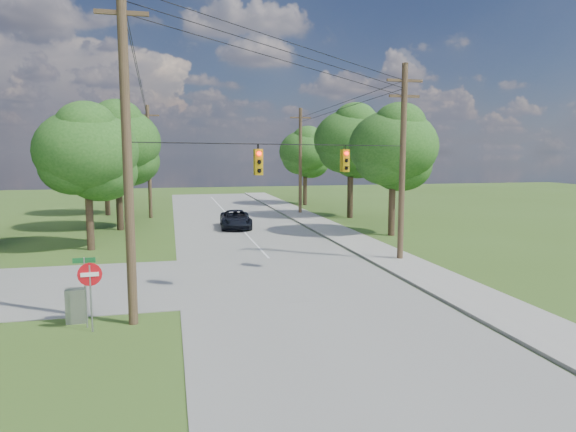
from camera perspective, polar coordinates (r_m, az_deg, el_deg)
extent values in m
plane|color=#3C591D|center=(18.68, -2.36, -11.22)|extent=(140.00, 140.00, 0.00)
cube|color=gray|center=(23.77, 0.17, -7.16)|extent=(10.00, 100.00, 0.03)
cube|color=#9A9990|center=(26.07, 14.75, -6.01)|extent=(2.60, 100.00, 0.12)
cylinder|color=brown|center=(17.88, -17.47, 7.20)|extent=(0.32, 0.32, 12.00)
cube|color=brown|center=(18.43, -18.00, 20.68)|extent=(1.70, 0.12, 0.14)
cylinder|color=brown|center=(28.19, 12.60, 5.67)|extent=(0.32, 0.32, 10.50)
cube|color=brown|center=(28.43, 12.84, 14.47)|extent=(2.00, 0.12, 0.14)
cube|color=brown|center=(28.34, 12.80, 12.86)|extent=(1.70, 0.12, 0.14)
cylinder|color=brown|center=(48.97, 1.38, 6.08)|extent=(0.32, 0.32, 10.00)
cube|color=brown|center=(49.07, 1.40, 10.87)|extent=(2.00, 0.12, 0.14)
cylinder|color=brown|center=(47.47, -15.18, 5.80)|extent=(0.32, 0.32, 10.00)
cube|color=brown|center=(47.58, -15.35, 10.74)|extent=(2.00, 0.12, 0.14)
cylinder|color=black|center=(22.74, 1.05, 18.46)|extent=(13.52, 7.63, 1.53)
cylinder|color=black|center=(22.67, 1.05, 17.47)|extent=(13.52, 7.63, 1.53)
cylinder|color=black|center=(22.60, 1.05, 16.47)|extent=(13.52, 7.63, 1.53)
cylinder|color=black|center=(38.56, 5.55, 12.24)|extent=(0.03, 22.00, 0.53)
cylinder|color=black|center=(32.94, -16.09, 14.21)|extent=(0.43, 29.60, 2.03)
cylinder|color=black|center=(38.53, 5.55, 11.65)|extent=(0.03, 22.00, 0.53)
cylinder|color=black|center=(32.89, -16.06, 13.51)|extent=(0.43, 29.60, 2.03)
cylinder|color=black|center=(22.30, 1.03, 7.95)|extent=(13.52, 7.63, 0.04)
cube|color=#C3970B|center=(20.75, -3.27, 6.00)|extent=(0.32, 0.22, 1.05)
sphere|color=#FF0C05|center=(20.61, -3.21, 6.97)|extent=(0.17, 0.17, 0.17)
cube|color=#C3970B|center=(20.99, -3.39, 6.01)|extent=(0.32, 0.22, 1.05)
sphere|color=#FF0C05|center=(21.12, -3.46, 6.97)|extent=(0.17, 0.17, 0.17)
cube|color=#C3970B|center=(24.42, 6.42, 6.13)|extent=(0.32, 0.22, 1.05)
sphere|color=#FF0C05|center=(24.28, 6.54, 6.95)|extent=(0.17, 0.17, 0.17)
cube|color=#C3970B|center=(24.64, 6.23, 6.14)|extent=(0.32, 0.22, 1.05)
sphere|color=#FF0C05|center=(24.77, 6.13, 6.96)|extent=(0.17, 0.17, 0.17)
cylinder|color=#483524|center=(33.06, -21.14, -0.85)|extent=(0.45, 0.45, 3.15)
ellipsoid|color=#1B4C16|center=(32.78, -21.48, 6.73)|extent=(6.00, 6.00, 4.92)
cylinder|color=#483524|center=(40.81, -18.20, 0.95)|extent=(0.50, 0.50, 3.50)
ellipsoid|color=#1B4C16|center=(40.61, -18.47, 7.77)|extent=(6.40, 6.40, 5.25)
cylinder|color=#483524|center=(50.93, -19.44, 1.95)|extent=(0.48, 0.47, 3.32)
ellipsoid|color=#1B4C16|center=(50.76, -19.66, 7.14)|extent=(6.00, 6.00, 4.92)
cylinder|color=#483524|center=(36.99, 11.45, 0.42)|extent=(0.48, 0.48, 3.32)
ellipsoid|color=#1B4C16|center=(36.75, 11.63, 7.58)|extent=(6.20, 6.20, 5.08)
cylinder|color=#483524|center=(46.38, 6.92, 2.06)|extent=(0.52, 0.52, 3.67)
ellipsoid|color=#1B4C16|center=(46.21, 7.01, 8.36)|extent=(6.60, 6.60, 5.41)
cylinder|color=#483524|center=(57.52, 1.90, 2.81)|extent=(0.45, 0.45, 3.15)
ellipsoid|color=#1B4C16|center=(57.36, 1.92, 7.16)|extent=(5.80, 5.80, 4.76)
imported|color=black|center=(39.87, -5.84, -0.36)|extent=(2.61, 5.10, 1.38)
cube|color=gray|center=(19.45, -22.46, -9.18)|extent=(0.67, 0.48, 1.19)
cylinder|color=gray|center=(18.13, -21.05, -8.57)|extent=(0.06, 0.06, 2.24)
cylinder|color=#B80C15|center=(17.94, -21.16, -6.07)|extent=(0.77, 0.08, 0.77)
cube|color=white|center=(17.91, -21.18, -6.09)|extent=(0.56, 0.07, 0.13)
cylinder|color=gray|center=(18.58, -21.57, -7.95)|extent=(0.06, 0.06, 2.41)
cube|color=#155C28|center=(18.34, -21.72, -4.60)|extent=(0.72, 0.03, 0.17)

